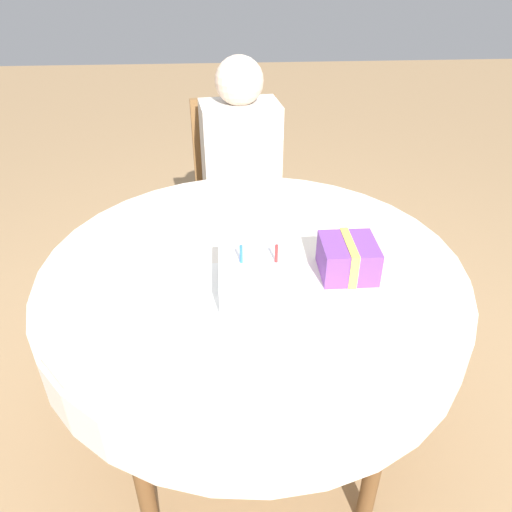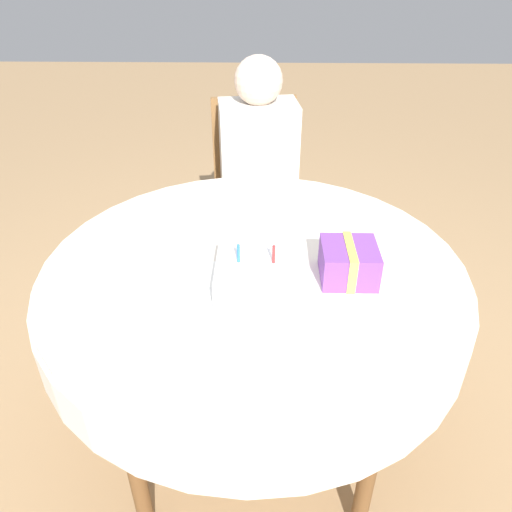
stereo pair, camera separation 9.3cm
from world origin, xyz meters
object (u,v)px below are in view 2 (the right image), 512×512
(person, at_px, (259,166))
(gift_box, at_px, (349,262))
(birthday_cake, at_px, (258,277))
(chair, at_px, (257,196))
(drinking_glass, at_px, (166,289))

(person, distance_m, gift_box, 0.97)
(person, relative_size, birthday_cake, 5.27)
(chair, bearing_deg, gift_box, -82.88)
(gift_box, bearing_deg, person, 105.17)
(birthday_cake, bearing_deg, chair, 91.29)
(chair, bearing_deg, drinking_glass, -107.34)
(drinking_glass, bearing_deg, birthday_cake, 14.39)
(person, xyz_separation_m, gift_box, (0.25, -0.93, 0.13))
(birthday_cake, height_order, gift_box, birthday_cake)
(chair, distance_m, birthday_cake, 1.14)
(person, bearing_deg, drinking_glass, -108.92)
(person, distance_m, drinking_glass, 1.09)
(person, height_order, gift_box, person)
(person, bearing_deg, chair, 90.00)
(birthday_cake, bearing_deg, person, 90.68)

